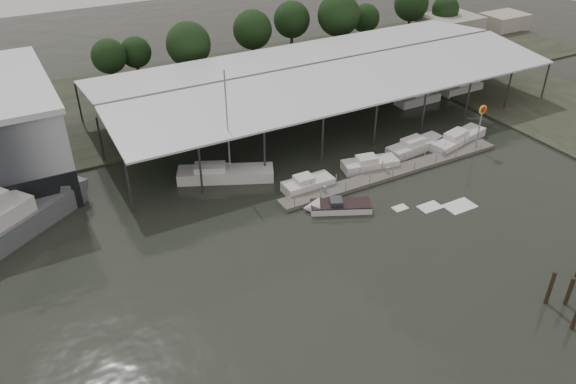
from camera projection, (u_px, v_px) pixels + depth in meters
ground at (327, 268)px, 47.63m from camera, size 200.00×200.00×0.00m
land_strip_far at (167, 99)px, 78.72m from camera, size 140.00×30.00×0.30m
land_strip_east at (576, 117)px, 73.49m from camera, size 20.00×60.00×0.30m
covered_boat_shed at (324, 67)px, 72.13m from camera, size 58.24×24.00×6.96m
floating_dock at (394, 172)px, 61.10m from camera, size 28.00×2.00×1.40m
shell_fuel_sign at (481, 118)px, 64.06m from camera, size 1.10×0.18×5.55m
distant_commercial_buildings at (467, 25)px, 104.06m from camera, size 22.00×8.00×4.00m
white_sailboat at (224, 174)px, 59.90m from camera, size 10.30×6.63×12.33m
speedboat_underway at (335, 207)px, 54.93m from camera, size 16.48×8.94×2.00m
moored_cruiser_0 at (307, 184)px, 58.18m from camera, size 5.40×2.21×1.70m
moored_cruiser_1 at (369, 164)px, 61.78m from camera, size 6.51×3.43×1.70m
moored_cruiser_2 at (415, 146)px, 65.51m from camera, size 7.90×2.99×1.70m
moored_cruiser_3 at (458, 139)px, 67.00m from camera, size 8.84×4.11×1.70m
horizon_tree_line at (298, 24)px, 89.96m from camera, size 65.18×11.66×10.36m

